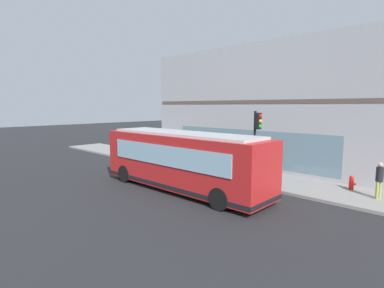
{
  "coord_description": "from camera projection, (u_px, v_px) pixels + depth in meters",
  "views": [
    {
      "loc": [
        -11.22,
        -11.61,
        4.43
      ],
      "look_at": [
        2.32,
        1.44,
        2.05
      ],
      "focal_mm": 28.21,
      "sensor_mm": 36.0,
      "label": 1
    }
  ],
  "objects": [
    {
      "name": "pedestrian_near_building_entrance",
      "position": [
        379.0,
        178.0,
        13.85
      ],
      "size": [
        0.32,
        0.32,
        1.71
      ],
      "color": "#99994C",
      "rests_on": "sidewalk_curb"
    },
    {
      "name": "sidewalk_curb",
      "position": [
        230.0,
        173.0,
        19.7
      ],
      "size": [
        3.61,
        40.0,
        0.15
      ],
      "primitive_type": "cube",
      "color": "gray",
      "rests_on": "ground"
    },
    {
      "name": "building_corner",
      "position": [
        275.0,
        108.0,
        23.24
      ],
      "size": [
        7.83,
        17.92,
        8.55
      ],
      "color": "#A8A8AD",
      "rests_on": "ground"
    },
    {
      "name": "ground",
      "position": [
        182.0,
        187.0,
        16.56
      ],
      "size": [
        120.0,
        120.0,
        0.0
      ],
      "primitive_type": "plane",
      "color": "#262628"
    },
    {
      "name": "newspaper_vending_box",
      "position": [
        211.0,
        163.0,
        20.3
      ],
      "size": [
        0.44,
        0.42,
        0.9
      ],
      "color": "#263F99",
      "rests_on": "sidewalk_curb"
    },
    {
      "name": "pedestrian_near_hydrant",
      "position": [
        199.0,
        152.0,
        21.51
      ],
      "size": [
        0.32,
        0.32,
        1.74
      ],
      "color": "#3359A5",
      "rests_on": "sidewalk_curb"
    },
    {
      "name": "fire_hydrant",
      "position": [
        352.0,
        183.0,
        15.47
      ],
      "size": [
        0.35,
        0.35,
        0.74
      ],
      "color": "red",
      "rests_on": "sidewalk_curb"
    },
    {
      "name": "pedestrian_walking_along_curb",
      "position": [
        211.0,
        156.0,
        19.33
      ],
      "size": [
        0.32,
        0.32,
        1.83
      ],
      "color": "silver",
      "rests_on": "sidewalk_curb"
    },
    {
      "name": "traffic_light_near_corner",
      "position": [
        257.0,
        133.0,
        16.54
      ],
      "size": [
        0.32,
        0.49,
        4.01
      ],
      "color": "black",
      "rests_on": "sidewalk_curb"
    },
    {
      "name": "city_bus_nearside",
      "position": [
        182.0,
        161.0,
        15.82
      ],
      "size": [
        2.67,
        10.06,
        3.07
      ],
      "color": "red",
      "rests_on": "ground"
    },
    {
      "name": "pedestrian_by_light_pole",
      "position": [
        276.0,
        160.0,
        18.51
      ],
      "size": [
        0.32,
        0.32,
        1.74
      ],
      "color": "#3359A5",
      "rests_on": "sidewalk_curb"
    }
  ]
}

